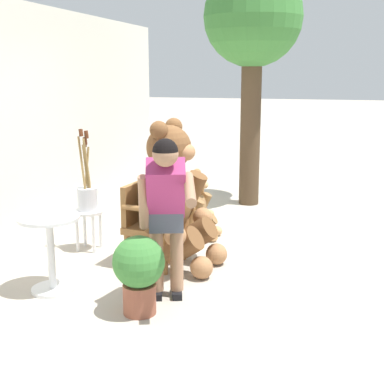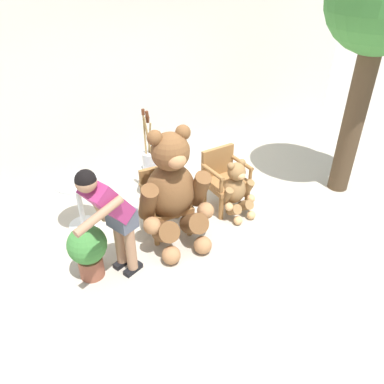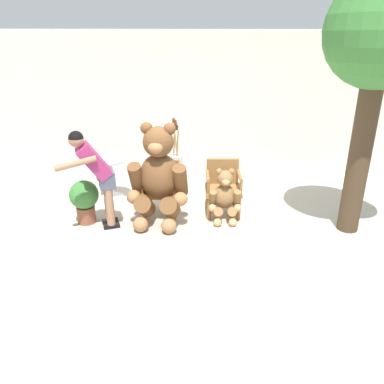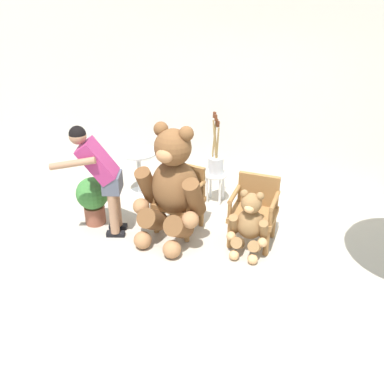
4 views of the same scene
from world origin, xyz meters
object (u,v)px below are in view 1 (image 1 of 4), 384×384
(brush_bucket, at_px, (87,194))
(round_side_table, at_px, (50,245))
(wooden_chair_right, at_px, (175,199))
(white_stool, at_px, (88,219))
(teddy_bear_large, at_px, (173,196))
(patio_tree, at_px, (256,25))
(wooden_chair_left, at_px, (150,221))
(person_visitor, at_px, (166,205))
(potted_plant, at_px, (139,269))
(teddy_bear_small, at_px, (198,205))

(brush_bucket, height_order, round_side_table, brush_bucket)
(wooden_chair_right, height_order, white_stool, wooden_chair_right)
(brush_bucket, bearing_deg, round_side_table, -172.33)
(teddy_bear_large, xyz_separation_m, white_stool, (0.27, 1.08, -0.39))
(white_stool, distance_m, patio_tree, 3.76)
(wooden_chair_right, distance_m, white_stool, 1.10)
(wooden_chair_left, bearing_deg, round_side_table, 143.89)
(wooden_chair_left, distance_m, white_stool, 0.86)
(person_visitor, relative_size, brush_bucket, 1.61)
(person_visitor, bearing_deg, wooden_chair_left, 26.39)
(wooden_chair_left, relative_size, potted_plant, 1.26)
(teddy_bear_small, height_order, potted_plant, teddy_bear_small)
(patio_tree, bearing_deg, white_stool, 149.85)
(teddy_bear_large, bearing_deg, brush_bucket, 76.02)
(round_side_table, bearing_deg, brush_bucket, 7.67)
(wooden_chair_left, distance_m, round_side_table, 1.12)
(brush_bucket, xyz_separation_m, patio_tree, (2.60, -1.51, 1.96))
(person_visitor, height_order, patio_tree, patio_tree)
(teddy_bear_small, bearing_deg, wooden_chair_right, 89.22)
(teddy_bear_small, bearing_deg, potted_plant, 179.86)
(teddy_bear_large, bearing_deg, round_side_table, 133.74)
(white_stool, bearing_deg, potted_plant, -142.03)
(white_stool, relative_size, round_side_table, 0.64)
(wooden_chair_right, height_order, potted_plant, wooden_chair_right)
(brush_bucket, bearing_deg, teddy_bear_small, -56.40)
(wooden_chair_right, bearing_deg, round_side_table, 160.72)
(white_stool, bearing_deg, wooden_chair_right, -48.00)
(brush_bucket, bearing_deg, teddy_bear_large, -103.98)
(wooden_chair_left, bearing_deg, teddy_bear_small, -16.30)
(teddy_bear_small, xyz_separation_m, white_stool, (-0.73, 1.10, -0.05))
(wooden_chair_right, distance_m, person_visitor, 1.98)
(white_stool, bearing_deg, round_side_table, -172.34)
(person_visitor, xyz_separation_m, white_stool, (1.15, 1.26, -0.54))
(wooden_chair_right, height_order, brush_bucket, brush_bucket)
(wooden_chair_right, bearing_deg, white_stool, 132.00)
(wooden_chair_right, bearing_deg, patio_tree, -20.40)
(person_visitor, bearing_deg, teddy_bear_large, 11.87)
(patio_tree, relative_size, potted_plant, 5.05)
(person_visitor, bearing_deg, white_stool, 47.74)
(person_visitor, bearing_deg, wooden_chair_right, 13.37)
(wooden_chair_right, relative_size, white_stool, 1.87)
(wooden_chair_left, height_order, brush_bucket, brush_bucket)
(wooden_chair_left, relative_size, teddy_bear_small, 1.03)
(white_stool, bearing_deg, wooden_chair_left, -106.87)
(wooden_chair_left, distance_m, teddy_bear_large, 0.39)
(wooden_chair_left, xyz_separation_m, brush_bucket, (0.25, 0.82, 0.19))
(wooden_chair_right, relative_size, teddy_bear_large, 0.56)
(patio_tree, distance_m, potted_plant, 4.60)
(patio_tree, bearing_deg, teddy_bear_large, 171.47)
(wooden_chair_left, distance_m, brush_bucket, 0.87)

